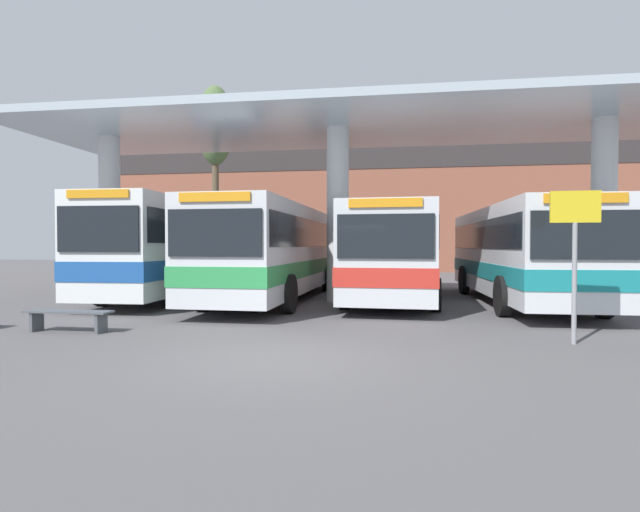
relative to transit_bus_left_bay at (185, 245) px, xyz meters
name	(u,v)px	position (x,y,z in m)	size (l,w,h in m)	color
ground_plane	(276,358)	(5.98, -9.81, -1.88)	(100.00, 100.00, 0.00)	#565456
townhouse_backdrop	(370,193)	(5.98, 17.68, 3.69)	(40.00, 0.58, 9.54)	brown
station_canopy	(338,143)	(5.98, -1.30, 3.39)	(21.52, 6.99, 6.01)	silver
transit_bus_left_bay	(185,245)	(0.00, 0.00, 0.00)	(3.03, 11.91, 3.36)	white
transit_bus_center_bay	(278,248)	(3.81, -0.86, -0.10)	(2.88, 11.81, 3.15)	silver
transit_bus_right_bay	(395,250)	(7.88, -0.21, -0.17)	(3.15, 10.71, 3.06)	silver
transit_bus_far_right_bay	(518,250)	(11.85, -0.86, -0.16)	(3.01, 10.78, 3.05)	silver
waiting_bench_near_pillar	(68,316)	(0.93, -8.07, -1.53)	(1.92, 0.44, 0.46)	#4C5156
info_sign_platform	(575,235)	(11.28, -7.79, 0.20)	(0.90, 0.09, 2.91)	gray
poplar_tree_behind_left	(215,130)	(-2.37, 9.48, 6.58)	(2.06, 2.06, 10.99)	brown
parked_car_street	(229,258)	(-3.34, 14.51, -0.85)	(4.43, 2.05, 2.13)	navy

